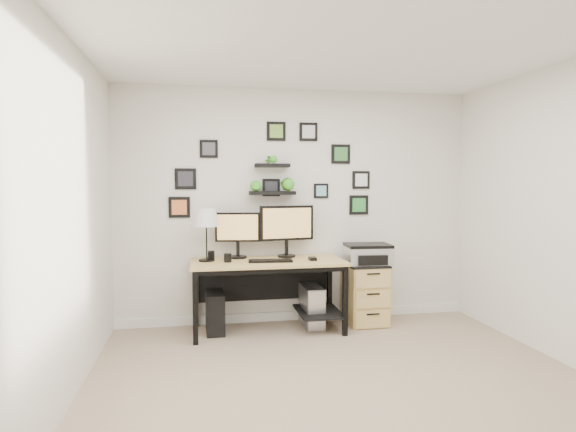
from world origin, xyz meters
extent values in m
plane|color=tan|center=(0.00, 0.00, 0.00)|extent=(4.00, 4.00, 0.00)
plane|color=white|center=(0.00, 0.00, 2.60)|extent=(4.00, 4.00, 0.00)
plane|color=silver|center=(0.00, 2.00, 1.30)|extent=(4.00, 0.00, 4.00)
plane|color=silver|center=(0.00, -2.00, 1.30)|extent=(4.00, 0.00, 4.00)
plane|color=silver|center=(-2.00, 0.00, 1.30)|extent=(0.00, 4.00, 4.00)
cube|color=white|center=(0.00, 1.99, 0.05)|extent=(4.00, 0.03, 0.10)
cube|color=tan|center=(-0.39, 1.63, 0.73)|extent=(1.60, 0.70, 0.03)
cube|color=black|center=(-0.39, 1.63, 0.69)|extent=(1.54, 0.64, 0.05)
cube|color=black|center=(-0.39, 1.96, 0.46)|extent=(1.44, 0.02, 0.41)
cube|color=black|center=(0.16, 1.63, 0.18)|extent=(0.45, 0.63, 0.03)
cube|color=black|center=(-1.14, 1.33, 0.36)|extent=(0.05, 0.05, 0.72)
cube|color=black|center=(-1.14, 1.93, 0.36)|extent=(0.05, 0.05, 0.72)
cube|color=black|center=(0.36, 1.33, 0.36)|extent=(0.05, 0.05, 0.72)
cube|color=black|center=(0.36, 1.93, 0.36)|extent=(0.05, 0.05, 0.72)
cylinder|color=black|center=(-0.68, 1.85, 0.76)|extent=(0.21, 0.21, 0.02)
cylinder|color=black|center=(-0.68, 1.85, 0.84)|extent=(0.04, 0.04, 0.17)
cube|color=black|center=(-0.69, 1.85, 1.09)|extent=(0.48, 0.10, 0.31)
cube|color=tan|center=(-0.69, 1.83, 1.09)|extent=(0.43, 0.07, 0.27)
cylinder|color=black|center=(-0.15, 1.83, 0.76)|extent=(0.22, 0.22, 0.02)
cylinder|color=black|center=(-0.15, 1.83, 0.85)|extent=(0.04, 0.04, 0.17)
cube|color=black|center=(-0.15, 1.83, 1.12)|extent=(0.61, 0.12, 0.38)
cube|color=tan|center=(-0.15, 1.81, 1.12)|extent=(0.54, 0.08, 0.33)
cube|color=black|center=(-0.38, 1.54, 0.76)|extent=(0.46, 0.18, 0.02)
cube|color=black|center=(0.07, 1.56, 0.77)|extent=(0.07, 0.11, 0.03)
cylinder|color=black|center=(-1.02, 1.72, 0.76)|extent=(0.17, 0.17, 0.02)
cylinder|color=black|center=(-1.02, 1.72, 1.01)|extent=(0.01, 0.01, 0.50)
cone|color=white|center=(-1.02, 1.72, 1.21)|extent=(0.27, 0.27, 0.19)
cylinder|color=black|center=(-0.81, 1.60, 0.79)|extent=(0.08, 0.08, 0.09)
cylinder|color=black|center=(-0.97, 1.80, 0.80)|extent=(0.07, 0.07, 0.09)
cube|color=black|center=(-0.94, 1.70, 0.21)|extent=(0.19, 0.42, 0.42)
cube|color=gray|center=(0.10, 1.72, 0.22)|extent=(0.21, 0.45, 0.44)
cube|color=silver|center=(0.11, 1.50, 0.22)|extent=(0.18, 0.01, 0.41)
cube|color=tan|center=(0.71, 1.73, 0.33)|extent=(0.42, 0.50, 0.65)
cube|color=black|center=(0.71, 1.73, 0.66)|extent=(0.43, 0.51, 0.02)
cube|color=tan|center=(0.71, 1.47, 0.11)|extent=(0.39, 0.02, 0.18)
cylinder|color=black|center=(0.71, 1.46, 0.17)|extent=(0.14, 0.02, 0.02)
cube|color=tan|center=(0.71, 1.47, 0.33)|extent=(0.39, 0.02, 0.18)
cylinder|color=black|center=(0.71, 1.46, 0.39)|extent=(0.14, 0.02, 0.02)
cube|color=tan|center=(0.71, 1.47, 0.54)|extent=(0.39, 0.02, 0.18)
cylinder|color=black|center=(0.71, 1.46, 0.60)|extent=(0.14, 0.02, 0.02)
cube|color=silver|center=(0.73, 1.70, 0.76)|extent=(0.50, 0.40, 0.18)
cube|color=black|center=(0.73, 1.70, 0.87)|extent=(0.50, 0.40, 0.03)
cube|color=black|center=(0.72, 1.51, 0.74)|extent=(0.33, 0.04, 0.11)
cube|color=black|center=(-0.30, 1.91, 1.45)|extent=(0.50, 0.18, 0.04)
cube|color=black|center=(-0.30, 1.90, 1.75)|extent=(0.38, 0.15, 0.04)
imported|color=green|center=(-0.47, 1.91, 1.60)|extent=(0.15, 0.12, 0.27)
imported|color=green|center=(-0.13, 1.91, 1.60)|extent=(0.15, 0.15, 0.27)
imported|color=green|center=(-0.30, 1.90, 1.90)|extent=(0.13, 0.09, 0.25)
cube|color=black|center=(-1.23, 1.99, 1.60)|extent=(0.23, 0.02, 0.23)
cube|color=#2D2C34|center=(-1.23, 1.98, 1.60)|extent=(0.16, 0.00, 0.16)
cube|color=black|center=(-0.30, 1.99, 1.51)|extent=(0.19, 0.02, 0.19)
cube|color=#28292E|center=(-0.30, 1.98, 1.51)|extent=(0.14, 0.00, 0.14)
cube|color=black|center=(-1.30, 1.99, 1.30)|extent=(0.23, 0.02, 0.23)
cube|color=orange|center=(-1.30, 1.98, 1.30)|extent=(0.16, 0.00, 0.16)
cube|color=black|center=(0.12, 1.99, 2.13)|extent=(0.20, 0.02, 0.20)
cube|color=silver|center=(0.12, 1.98, 2.13)|extent=(0.14, 0.00, 0.14)
cube|color=black|center=(0.75, 1.99, 1.59)|extent=(0.20, 0.02, 0.20)
cube|color=silver|center=(0.75, 1.98, 1.59)|extent=(0.14, 0.00, 0.14)
cube|color=black|center=(0.50, 1.99, 1.89)|extent=(0.22, 0.02, 0.22)
cube|color=#357436|center=(0.50, 1.98, 1.89)|extent=(0.15, 0.00, 0.15)
cube|color=black|center=(-0.24, 1.99, 2.13)|extent=(0.21, 0.02, 0.21)
cube|color=#6EA236|center=(-0.24, 1.98, 2.13)|extent=(0.15, 0.00, 0.15)
cube|color=black|center=(0.27, 1.99, 1.47)|extent=(0.17, 0.02, 0.17)
cube|color=#6CACBD|center=(0.27, 1.98, 1.47)|extent=(0.12, 0.00, 0.12)
cube|color=black|center=(0.72, 1.99, 1.31)|extent=(0.22, 0.02, 0.22)
cube|color=#32893B|center=(0.72, 1.98, 1.31)|extent=(0.16, 0.00, 0.16)
cube|color=black|center=(-0.98, 1.99, 1.93)|extent=(0.19, 0.02, 0.19)
cube|color=#46454C|center=(-0.98, 1.98, 1.93)|extent=(0.14, 0.00, 0.14)
camera|label=1|loc=(-1.09, -3.31, 1.57)|focal=30.00mm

